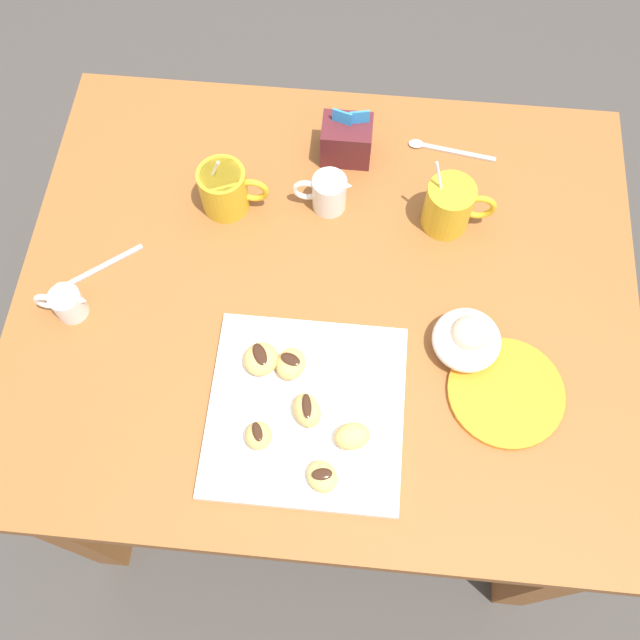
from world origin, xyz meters
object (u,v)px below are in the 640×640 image
at_px(beignet_0, 322,477).
at_px(beignet_1, 261,359).
at_px(coffee_mug_mustard_right, 450,205).
at_px(beignet_2, 352,436).
at_px(coffee_mug_mustard_left, 225,189).
at_px(saucer_orange_left, 506,392).
at_px(beignet_5, 258,436).
at_px(sugar_caddy, 347,140).
at_px(dining_table, 326,320).
at_px(cream_pitcher_white, 328,192).
at_px(chocolate_sauce_pitcher, 67,303).
at_px(ice_cream_bowl, 467,339).
at_px(pastry_plate_square, 306,411).
at_px(beignet_4, 291,364).
at_px(beignet_3, 307,410).

relative_size(beignet_0, beignet_1, 0.90).
xyz_separation_m(coffee_mug_mustard_right, beignet_2, (-0.14, -0.41, -0.02)).
distance_m(coffee_mug_mustard_left, beignet_1, 0.32).
bearing_deg(coffee_mug_mustard_right, beignet_0, -110.11).
height_order(coffee_mug_mustard_right, saucer_orange_left, coffee_mug_mustard_right).
height_order(beignet_1, beignet_5, beignet_5).
bearing_deg(sugar_caddy, dining_table, -91.99).
xyz_separation_m(cream_pitcher_white, sugar_caddy, (0.02, 0.12, 0.00)).
distance_m(chocolate_sauce_pitcher, beignet_5, 0.39).
relative_size(coffee_mug_mustard_left, ice_cream_bowl, 1.24).
height_order(pastry_plate_square, beignet_5, beignet_5).
xyz_separation_m(coffee_mug_mustard_left, beignet_2, (0.25, -0.41, -0.01)).
xyz_separation_m(coffee_mug_mustard_right, beignet_0, (-0.18, -0.48, -0.02)).
xyz_separation_m(pastry_plate_square, beignet_4, (-0.03, 0.07, 0.03)).
distance_m(dining_table, chocolate_sauce_pitcher, 0.45).
relative_size(beignet_0, beignet_4, 0.94).
bearing_deg(cream_pitcher_white, saucer_orange_left, -46.56).
relative_size(cream_pitcher_white, ice_cream_bowl, 0.95).
bearing_deg(pastry_plate_square, coffee_mug_mustard_right, 60.67).
bearing_deg(coffee_mug_mustard_left, sugar_caddy, 32.98).
bearing_deg(beignet_1, coffee_mug_mustard_left, 108.49).
relative_size(chocolate_sauce_pitcher, beignet_5, 2.13).
height_order(dining_table, beignet_5, beignet_5).
distance_m(sugar_caddy, beignet_1, 0.45).
bearing_deg(beignet_1, chocolate_sauce_pitcher, 168.06).
relative_size(pastry_plate_square, saucer_orange_left, 1.63).
xyz_separation_m(chocolate_sauce_pitcher, beignet_4, (0.38, -0.07, 0.00)).
bearing_deg(saucer_orange_left, beignet_4, 179.19).
height_order(coffee_mug_mustard_right, beignet_5, coffee_mug_mustard_right).
xyz_separation_m(dining_table, beignet_3, (-0.01, -0.22, 0.16)).
xyz_separation_m(cream_pitcher_white, chocolate_sauce_pitcher, (-0.41, -0.25, -0.01)).
bearing_deg(saucer_orange_left, beignet_5, -163.08).
xyz_separation_m(pastry_plate_square, beignet_3, (0.00, -0.01, 0.03)).
distance_m(sugar_caddy, ice_cream_bowl, 0.43).
bearing_deg(beignet_3, cream_pitcher_white, 90.52).
bearing_deg(pastry_plate_square, sugar_caddy, 87.45).
relative_size(pastry_plate_square, coffee_mug_mustard_right, 2.07).
xyz_separation_m(pastry_plate_square, saucer_orange_left, (0.31, 0.06, -0.00)).
bearing_deg(beignet_0, coffee_mug_mustard_right, 69.89).
relative_size(coffee_mug_mustard_right, beignet_5, 3.37).
relative_size(dining_table, coffee_mug_mustard_right, 7.20).
height_order(cream_pitcher_white, beignet_2, cream_pitcher_white).
height_order(coffee_mug_mustard_right, sugar_caddy, coffee_mug_mustard_right).
bearing_deg(cream_pitcher_white, ice_cream_bowl, -46.30).
xyz_separation_m(coffee_mug_mustard_left, cream_pitcher_white, (0.18, 0.02, -0.01)).
height_order(dining_table, sugar_caddy, sugar_caddy).
bearing_deg(beignet_0, sugar_caddy, 91.15).
bearing_deg(sugar_caddy, pastry_plate_square, -92.55).
height_order(dining_table, saucer_orange_left, saucer_orange_left).
height_order(cream_pitcher_white, beignet_5, cream_pitcher_white).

